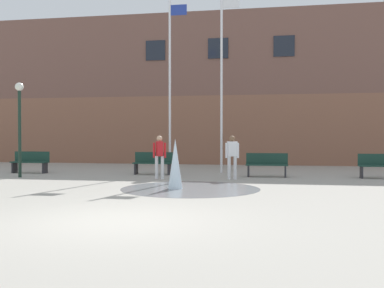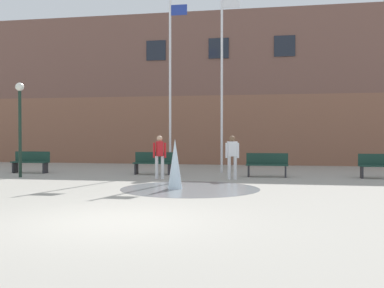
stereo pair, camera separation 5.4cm
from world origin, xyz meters
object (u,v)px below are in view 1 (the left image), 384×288
object	(u,v)px
park_bench_far_right	(381,165)
park_bench_left_of_flagpoles	(153,163)
park_bench_under_right_flagpole	(267,164)
flagpole_left	(170,79)
adult_in_red	(160,154)
adult_near_bench	(232,154)
park_bench_far_left	(30,162)
lamp_post_left_lane	(20,115)
flagpole_right	(222,75)

from	to	relation	value
park_bench_far_right	park_bench_left_of_flagpoles	bearing A→B (deg)	179.13
park_bench_under_right_flagpole	flagpole_left	bearing A→B (deg)	160.11
adult_in_red	adult_near_bench	distance (m)	2.66
park_bench_far_left	lamp_post_left_lane	bearing A→B (deg)	-70.90
park_bench_far_left	flagpole_right	world-z (taller)	flagpole_right
park_bench_far_right	lamp_post_left_lane	xyz separation A→B (m)	(-13.47, -1.99, 1.90)
park_bench_under_right_flagpole	flagpole_left	distance (m)	5.69
park_bench_far_left	park_bench_left_of_flagpoles	xyz separation A→B (m)	(5.33, 0.24, 0.00)
adult_near_bench	flagpole_right	world-z (taller)	flagpole_right
flagpole_right	adult_near_bench	bearing A→B (deg)	-76.29
park_bench_far_left	park_bench_far_right	xyz separation A→B (m)	(14.12, 0.10, 0.00)
flagpole_right	park_bench_left_of_flagpoles	bearing A→B (deg)	-155.19
park_bench_far_left	flagpole_left	size ratio (longest dim) A/B	0.21
adult_in_red	adult_near_bench	world-z (taller)	same
park_bench_left_of_flagpoles	lamp_post_left_lane	distance (m)	5.47
flagpole_left	flagpole_right	distance (m)	2.26
adult_in_red	flagpole_left	bearing A→B (deg)	157.05
adult_in_red	flagpole_left	xyz separation A→B (m)	(-0.28, 3.04, 3.13)
park_bench_far_left	park_bench_far_right	world-z (taller)	same
park_bench_far_left	flagpole_left	world-z (taller)	flagpole_left
adult_in_red	flagpole_right	size ratio (longest dim) A/B	0.20
park_bench_under_right_flagpole	flagpole_right	size ratio (longest dim) A/B	0.20
adult_near_bench	flagpole_left	world-z (taller)	flagpole_left
park_bench_under_right_flagpole	adult_near_bench	xyz separation A→B (m)	(-1.23, -1.25, 0.45)
park_bench_far_right	adult_near_bench	xyz separation A→B (m)	(-5.42, -1.37, 0.45)
adult_near_bench	park_bench_under_right_flagpole	bearing A→B (deg)	-160.04
adult_near_bench	lamp_post_left_lane	xyz separation A→B (m)	(-8.05, -0.62, 1.45)
park_bench_under_right_flagpole	flagpole_right	bearing A→B (deg)	141.67
park_bench_under_right_flagpole	adult_in_red	size ratio (longest dim) A/B	1.01
park_bench_far_left	park_bench_under_right_flagpole	distance (m)	9.93
park_bench_far_left	park_bench_far_right	bearing A→B (deg)	0.42
park_bench_left_of_flagpoles	adult_near_bench	xyz separation A→B (m)	(3.38, -1.50, 0.45)
park_bench_under_right_flagpole	lamp_post_left_lane	distance (m)	9.66
adult_near_bench	park_bench_far_left	bearing A→B (deg)	-33.78
park_bench_under_right_flagpole	flagpole_left	world-z (taller)	flagpole_left
adult_in_red	flagpole_right	world-z (taller)	flagpole_right
lamp_post_left_lane	adult_in_red	bearing A→B (deg)	3.52
park_bench_under_right_flagpole	flagpole_left	xyz separation A→B (m)	(-4.16, 1.50, 3.58)
flagpole_right	lamp_post_left_lane	world-z (taller)	flagpole_right
flagpole_left	lamp_post_left_lane	xyz separation A→B (m)	(-5.12, -3.37, -1.68)
park_bench_under_right_flagpole	flagpole_right	xyz separation A→B (m)	(-1.90, 1.50, 3.69)
park_bench_under_right_flagpole	park_bench_far_right	distance (m)	4.19
park_bench_under_right_flagpole	park_bench_left_of_flagpoles	bearing A→B (deg)	176.87
adult_in_red	flagpole_left	size ratio (longest dim) A/B	0.21
park_bench_far_left	park_bench_far_right	distance (m)	14.12
lamp_post_left_lane	park_bench_far_left	bearing A→B (deg)	109.10
park_bench_under_right_flagpole	adult_in_red	distance (m)	4.19
adult_in_red	adult_near_bench	xyz separation A→B (m)	(2.65, 0.29, 0.00)
park_bench_left_of_flagpoles	lamp_post_left_lane	world-z (taller)	lamp_post_left_lane
park_bench_under_right_flagpole	park_bench_far_left	bearing A→B (deg)	179.92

